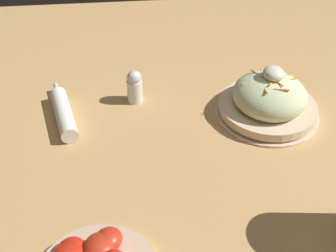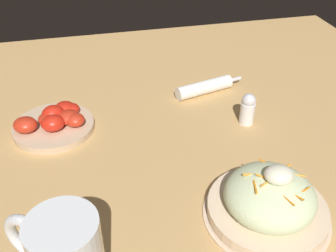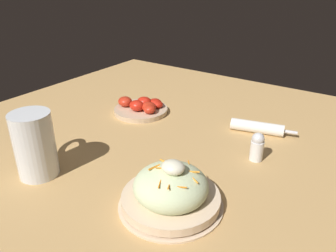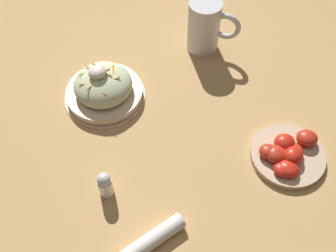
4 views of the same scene
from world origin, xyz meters
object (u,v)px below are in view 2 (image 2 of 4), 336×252
Objects in this scene: salad_plate at (269,201)px; napkin_roll at (205,87)px; tomato_plate at (55,122)px; salt_shaker at (248,109)px.

napkin_roll is (-0.02, -0.42, -0.02)m from salad_plate.
tomato_plate is 2.38× the size of salt_shaker.
salad_plate reaches higher than tomato_plate.
tomato_plate is (0.37, 0.08, 0.00)m from napkin_roll.
napkin_roll is at bearing -93.18° from salad_plate.
tomato_plate is 0.43m from salt_shaker.
salad_plate is 1.21× the size of tomato_plate.
tomato_plate is at bearing -44.51° from salad_plate.
salt_shaker is at bearing -105.64° from salad_plate.
salad_plate is at bearing 135.49° from tomato_plate.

